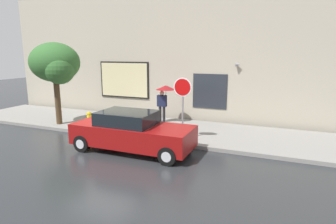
{
  "coord_description": "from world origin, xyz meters",
  "views": [
    {
      "loc": [
        6.48,
        -9.0,
        3.65
      ],
      "look_at": [
        2.04,
        1.8,
        1.2
      ],
      "focal_mm": 30.12,
      "sensor_mm": 36.0,
      "label": 1
    }
  ],
  "objects_px": {
    "pedestrian_with_umbrella": "(165,93)",
    "street_tree": "(56,64)",
    "parked_car": "(132,132)",
    "stop_sign": "(183,96)",
    "fire_hydrant": "(89,119)"
  },
  "relations": [
    {
      "from": "fire_hydrant",
      "to": "pedestrian_with_umbrella",
      "type": "relative_size",
      "value": 0.38
    },
    {
      "from": "fire_hydrant",
      "to": "stop_sign",
      "type": "distance_m",
      "value": 5.13
    },
    {
      "from": "parked_car",
      "to": "street_tree",
      "type": "height_order",
      "value": "street_tree"
    },
    {
      "from": "street_tree",
      "to": "stop_sign",
      "type": "relative_size",
      "value": 1.57
    },
    {
      "from": "pedestrian_with_umbrella",
      "to": "stop_sign",
      "type": "height_order",
      "value": "stop_sign"
    },
    {
      "from": "parked_car",
      "to": "pedestrian_with_umbrella",
      "type": "bearing_deg",
      "value": 95.32
    },
    {
      "from": "stop_sign",
      "to": "street_tree",
      "type": "bearing_deg",
      "value": 179.17
    },
    {
      "from": "parked_car",
      "to": "stop_sign",
      "type": "relative_size",
      "value": 1.79
    },
    {
      "from": "pedestrian_with_umbrella",
      "to": "stop_sign",
      "type": "distance_m",
      "value": 3.08
    },
    {
      "from": "parked_car",
      "to": "fire_hydrant",
      "type": "relative_size",
      "value": 6.35
    },
    {
      "from": "pedestrian_with_umbrella",
      "to": "street_tree",
      "type": "bearing_deg",
      "value": -153.09
    },
    {
      "from": "fire_hydrant",
      "to": "street_tree",
      "type": "xyz_separation_m",
      "value": [
        -1.6,
        -0.25,
        2.62
      ]
    },
    {
      "from": "pedestrian_with_umbrella",
      "to": "fire_hydrant",
      "type": "bearing_deg",
      "value": -145.32
    },
    {
      "from": "fire_hydrant",
      "to": "pedestrian_with_umbrella",
      "type": "distance_m",
      "value": 3.92
    },
    {
      "from": "street_tree",
      "to": "stop_sign",
      "type": "bearing_deg",
      "value": -0.83
    }
  ]
}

